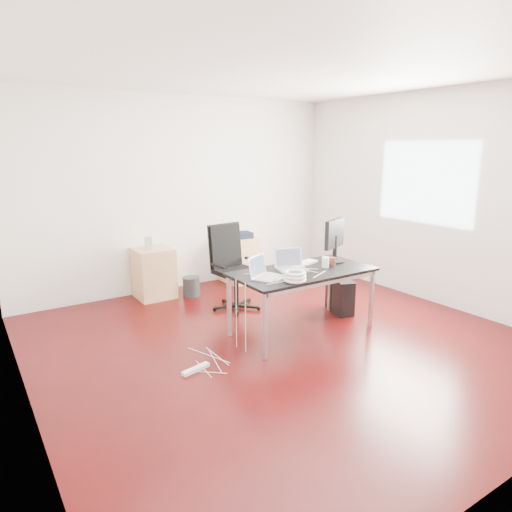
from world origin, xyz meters
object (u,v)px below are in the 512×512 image
filing_cabinet_right (240,260)px  desk (303,275)px  filing_cabinet_left (154,273)px  pc_tower (340,295)px  office_chair (232,263)px

filing_cabinet_right → desk: bearing=-102.7°
filing_cabinet_right → filing_cabinet_left: bearing=180.0°
desk → pc_tower: bearing=16.3°
office_chair → pc_tower: 1.45m
desk → pc_tower: 0.97m
pc_tower → filing_cabinet_right: bearing=117.5°
office_chair → pc_tower: (1.05, -0.92, -0.39)m
filing_cabinet_left → filing_cabinet_right: size_ratio=1.00×
desk → office_chair: (-0.23, 1.16, -0.07)m
desk → pc_tower: size_ratio=3.56×
office_chair → pc_tower: bearing=-46.7°
filing_cabinet_right → pc_tower: (0.34, -1.88, -0.13)m
filing_cabinet_left → pc_tower: filing_cabinet_left is taller
office_chair → filing_cabinet_left: bearing=120.9°
office_chair → pc_tower: office_chair is taller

